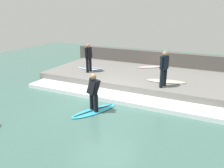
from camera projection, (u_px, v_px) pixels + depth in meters
ground_plane at (106, 104)px, 9.06m from camera, size 28.00×28.00×0.00m
concrete_ledge at (134, 77)px, 11.93m from camera, size 4.40×9.35×0.48m
back_wall at (147, 61)px, 13.90m from camera, size 0.50×9.82×1.31m
wave_foam_crest at (113, 96)px, 9.64m from camera, size 1.07×8.88×0.19m
surfboard_riding at (94, 111)px, 8.40m from camera, size 2.00×1.37×0.07m
surfer_riding at (94, 90)px, 8.13m from camera, size 0.54×0.59×1.46m
surfer_waiting_near at (164, 67)px, 9.41m from camera, size 0.52×0.33×1.60m
surfboard_waiting_near at (166, 81)px, 10.36m from camera, size 0.84×1.87×0.06m
surfer_waiting_far at (89, 56)px, 11.77m from camera, size 0.53×0.27×1.55m
surfboard_waiting_far at (91, 68)px, 12.62m from camera, size 0.61×1.71×0.07m
surfboard_spare at (151, 67)px, 13.02m from camera, size 1.37×1.57×0.06m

